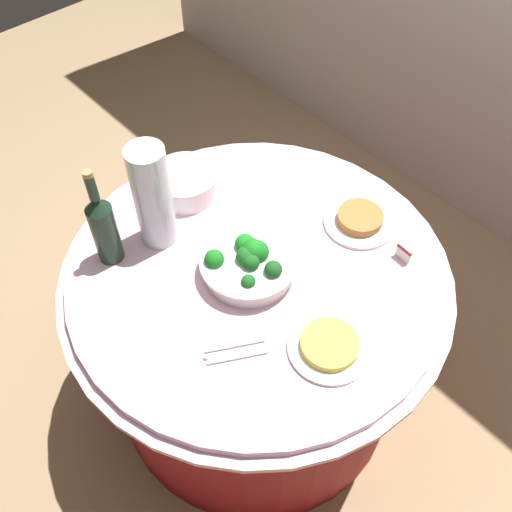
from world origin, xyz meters
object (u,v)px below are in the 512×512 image
at_px(serving_tongs, 233,352).
at_px(food_plate_fried_egg, 329,346).
at_px(plate_stack, 185,183).
at_px(wine_bottle, 103,227).
at_px(food_plate_peanuts, 360,220).
at_px(broccoli_bowl, 249,261).
at_px(label_placard_front, 404,253).
at_px(decorative_fruit_vase, 154,201).

height_order(serving_tongs, food_plate_fried_egg, food_plate_fried_egg).
distance_m(plate_stack, wine_bottle, 0.34).
xyz_separation_m(plate_stack, wine_bottle, (0.06, -0.33, 0.09)).
bearing_deg(plate_stack, food_plate_peanuts, 33.55).
relative_size(broccoli_bowl, food_plate_fried_egg, 1.27).
relative_size(wine_bottle, label_placard_front, 6.11).
bearing_deg(decorative_fruit_vase, label_placard_front, 40.79).
height_order(serving_tongs, food_plate_peanuts, food_plate_peanuts).
height_order(wine_bottle, label_placard_front, wine_bottle).
bearing_deg(broccoli_bowl, label_placard_front, 53.54).
height_order(plate_stack, wine_bottle, wine_bottle).
relative_size(decorative_fruit_vase, food_plate_peanuts, 1.55).
bearing_deg(decorative_fruit_vase, wine_bottle, -102.66).
distance_m(broccoli_bowl, food_plate_peanuts, 0.39).
xyz_separation_m(decorative_fruit_vase, label_placard_front, (0.55, 0.47, -0.12)).
xyz_separation_m(wine_bottle, food_plate_fried_egg, (0.65, 0.25, -0.11)).
xyz_separation_m(plate_stack, decorative_fruit_vase, (0.10, -0.18, 0.11)).
bearing_deg(wine_bottle, serving_tongs, 6.14).
bearing_deg(food_plate_peanuts, serving_tongs, -81.85).
relative_size(broccoli_bowl, wine_bottle, 0.83).
bearing_deg(food_plate_peanuts, label_placard_front, -3.99).
xyz_separation_m(broccoli_bowl, food_plate_peanuts, (0.09, 0.38, -0.03)).
xyz_separation_m(plate_stack, serving_tongs, (0.55, -0.27, -0.04)).
relative_size(serving_tongs, food_plate_peanuts, 0.73).
relative_size(food_plate_peanuts, label_placard_front, 4.00).
relative_size(plate_stack, food_plate_fried_egg, 0.95).
xyz_separation_m(wine_bottle, label_placard_front, (0.58, 0.62, -0.10)).
height_order(decorative_fruit_vase, serving_tongs, decorative_fruit_vase).
xyz_separation_m(wine_bottle, food_plate_peanuts, (0.40, 0.64, -0.11)).
bearing_deg(wine_bottle, broccoli_bowl, 39.70).
height_order(food_plate_peanuts, label_placard_front, label_placard_front).
relative_size(serving_tongs, food_plate_fried_egg, 0.73).
height_order(broccoli_bowl, label_placard_front, broccoli_bowl).
distance_m(plate_stack, food_plate_fried_egg, 0.71).
bearing_deg(decorative_fruit_vase, broccoli_bowl, 21.41).
height_order(decorative_fruit_vase, food_plate_peanuts, decorative_fruit_vase).
bearing_deg(serving_tongs, food_plate_peanuts, 98.15).
bearing_deg(wine_bottle, label_placard_front, 46.98).
bearing_deg(food_plate_fried_egg, plate_stack, 173.52).
bearing_deg(decorative_fruit_vase, serving_tongs, -12.22).
distance_m(wine_bottle, serving_tongs, 0.51).
bearing_deg(food_plate_peanuts, decorative_fruit_vase, -127.30).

